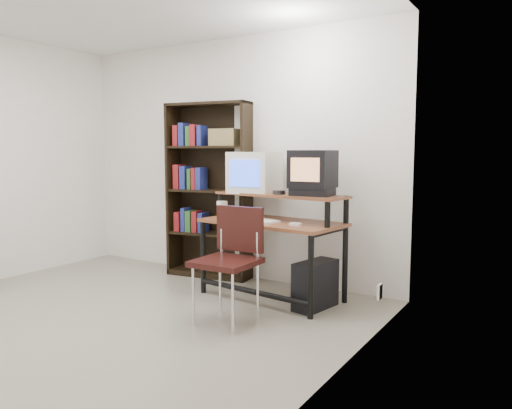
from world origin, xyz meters
The scene contains 16 objects.
floor centered at (0.00, 0.00, -0.01)m, with size 4.00×4.00×0.01m, color #9E9783.
back_wall centered at (0.00, 2.00, 1.30)m, with size 4.00×0.01×2.60m, color white.
right_wall centered at (2.00, 0.00, 1.30)m, with size 0.01×4.00×2.60m, color white.
computer_desk centered at (0.85, 1.48, 0.70)m, with size 1.39×0.82×0.98m.
crt_monitor centered at (0.54, 1.65, 1.17)m, with size 0.46×0.47×0.41m.
vcr centered at (1.22, 1.55, 1.01)m, with size 0.36×0.26×0.08m, color black.
crt_tv centered at (1.20, 1.58, 1.22)m, with size 0.38×0.38×0.34m.
cd_spindle centered at (0.89, 1.51, 0.99)m, with size 0.12×0.12×0.05m, color #26262B.
keyboard centered at (0.73, 1.35, 0.74)m, with size 0.47×0.21×0.04m, color white.
mousepad centered at (1.16, 1.31, 0.72)m, with size 0.22×0.18×0.01m, color black.
mouse centered at (1.17, 1.31, 0.74)m, with size 0.10×0.06×0.03m, color white.
desk_speaker centered at (0.27, 1.47, 0.80)m, with size 0.08×0.07×0.17m, color white.
pc_tower centered at (1.34, 1.38, 0.21)m, with size 0.20×0.45×0.42m, color black.
school_chair centered at (0.88, 0.74, 0.57)m, with size 0.47×0.47×0.93m.
bookshelf centered at (-0.16, 1.86, 0.97)m, with size 0.99×0.45×1.90m.
wall_outlet centered at (1.99, 1.15, 0.30)m, with size 0.02×0.08×0.12m, color beige.
Camera 1 is at (3.15, -2.55, 1.38)m, focal length 35.00 mm.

